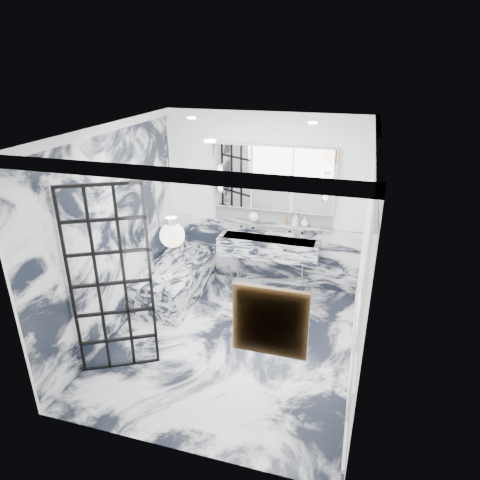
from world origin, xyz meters
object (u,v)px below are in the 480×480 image
(crittall_door, at_px, (111,283))
(mirror_cabinet, at_px, (273,178))
(trough_sink, at_px, (268,247))
(bathtub, at_px, (177,280))

(crittall_door, xyz_separation_m, mirror_cabinet, (1.30, 2.57, 0.66))
(trough_sink, bearing_deg, crittall_door, -118.47)
(mirror_cabinet, bearing_deg, trough_sink, -90.00)
(bathtub, bearing_deg, trough_sink, 26.48)
(trough_sink, relative_size, bathtub, 0.97)
(bathtub, bearing_deg, mirror_cabinet, 32.06)
(trough_sink, xyz_separation_m, mirror_cabinet, (-0.00, 0.17, 1.09))
(crittall_door, height_order, bathtub, crittall_door)
(mirror_cabinet, relative_size, bathtub, 1.15)
(mirror_cabinet, bearing_deg, crittall_door, -116.86)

